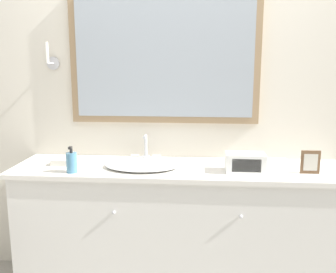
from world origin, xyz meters
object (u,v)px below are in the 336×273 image
(appliance_box, at_px, (245,163))
(picture_frame, at_px, (310,162))
(sink_basin, at_px, (142,164))
(soap_bottle, at_px, (72,162))

(appliance_box, height_order, picture_frame, picture_frame)
(sink_basin, xyz_separation_m, soap_bottle, (-0.41, -0.16, 0.05))
(sink_basin, height_order, appliance_box, sink_basin)
(appliance_box, bearing_deg, sink_basin, 174.72)
(sink_basin, xyz_separation_m, appliance_box, (0.65, -0.06, 0.04))
(appliance_box, distance_m, picture_frame, 0.39)
(soap_bottle, xyz_separation_m, appliance_box, (1.06, 0.10, -0.01))
(sink_basin, xyz_separation_m, picture_frame, (1.04, -0.06, 0.05))
(soap_bottle, bearing_deg, appliance_box, 5.18)
(appliance_box, xyz_separation_m, picture_frame, (0.39, -0.00, 0.01))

